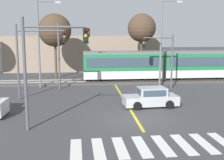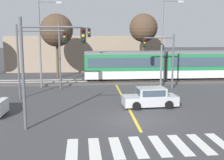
# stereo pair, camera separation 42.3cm
# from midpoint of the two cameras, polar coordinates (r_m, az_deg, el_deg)

# --- Properties ---
(ground_plane) EXTENTS (200.00, 200.00, 0.00)m
(ground_plane) POSITION_cam_midpoint_polar(r_m,az_deg,el_deg) (18.69, 4.40, -8.16)
(ground_plane) COLOR #3D3D3F
(track_bed) EXTENTS (120.00, 4.00, 0.18)m
(track_bed) POSITION_cam_midpoint_polar(r_m,az_deg,el_deg) (33.14, -0.08, -0.24)
(track_bed) COLOR #4C4742
(track_bed) RESTS_ON ground
(rail_near) EXTENTS (120.00, 0.08, 0.10)m
(rail_near) POSITION_cam_midpoint_polar(r_m,az_deg,el_deg) (32.41, 0.04, -0.21)
(rail_near) COLOR #939399
(rail_near) RESTS_ON track_bed
(rail_far) EXTENTS (120.00, 0.08, 0.10)m
(rail_far) POSITION_cam_midpoint_polar(r_m,az_deg,el_deg) (33.83, -0.20, 0.19)
(rail_far) COLOR #939399
(rail_far) RESTS_ON track_bed
(light_rail_tram) EXTENTS (18.50, 2.64, 3.43)m
(light_rail_tram) POSITION_cam_midpoint_polar(r_m,az_deg,el_deg) (33.90, 9.66, 3.18)
(light_rail_tram) COLOR silver
(light_rail_tram) RESTS_ON track_bed
(crosswalk_stripe_0) EXTENTS (0.64, 2.82, 0.01)m
(crosswalk_stripe_0) POSITION_cam_midpoint_polar(r_m,az_deg,el_deg) (14.31, -8.19, -13.84)
(crosswalk_stripe_0) COLOR silver
(crosswalk_stripe_0) RESTS_ON ground
(crosswalk_stripe_1) EXTENTS (0.64, 2.82, 0.01)m
(crosswalk_stripe_1) POSITION_cam_midpoint_polar(r_m,az_deg,el_deg) (14.33, -3.66, -13.73)
(crosswalk_stripe_1) COLOR silver
(crosswalk_stripe_1) RESTS_ON ground
(crosswalk_stripe_2) EXTENTS (0.64, 2.82, 0.01)m
(crosswalk_stripe_2) POSITION_cam_midpoint_polar(r_m,az_deg,el_deg) (14.43, 0.83, -13.54)
(crosswalk_stripe_2) COLOR silver
(crosswalk_stripe_2) RESTS_ON ground
(crosswalk_stripe_3) EXTENTS (0.64, 2.82, 0.01)m
(crosswalk_stripe_3) POSITION_cam_midpoint_polar(r_m,az_deg,el_deg) (14.62, 5.22, -13.27)
(crosswalk_stripe_3) COLOR silver
(crosswalk_stripe_3) RESTS_ON ground
(crosswalk_stripe_4) EXTENTS (0.64, 2.82, 0.01)m
(crosswalk_stripe_4) POSITION_cam_midpoint_polar(r_m,az_deg,el_deg) (14.88, 9.46, -12.94)
(crosswalk_stripe_4) COLOR silver
(crosswalk_stripe_4) RESTS_ON ground
(crosswalk_stripe_5) EXTENTS (0.64, 2.82, 0.01)m
(crosswalk_stripe_5) POSITION_cam_midpoint_polar(r_m,az_deg,el_deg) (15.22, 13.53, -12.56)
(crosswalk_stripe_5) COLOR silver
(crosswalk_stripe_5) RESTS_ON ground
(crosswalk_stripe_6) EXTENTS (0.64, 2.82, 0.01)m
(crosswalk_stripe_6) POSITION_cam_midpoint_polar(r_m,az_deg,el_deg) (15.63, 17.39, -12.14)
(crosswalk_stripe_6) COLOR silver
(crosswalk_stripe_6) RESTS_ON ground
(crosswalk_stripe_7) EXTENTS (0.64, 2.82, 0.01)m
(crosswalk_stripe_7) POSITION_cam_midpoint_polar(r_m,az_deg,el_deg) (16.10, 21.03, -11.70)
(crosswalk_stripe_7) COLOR silver
(crosswalk_stripe_7) RESTS_ON ground
(lane_centre_line) EXTENTS (0.20, 15.27, 0.01)m
(lane_centre_line) POSITION_cam_midpoint_polar(r_m,az_deg,el_deg) (23.78, 2.17, -4.31)
(lane_centre_line) COLOR gold
(lane_centre_line) RESTS_ON ground
(sedan_crossing) EXTENTS (4.30, 2.12, 1.52)m
(sedan_crossing) POSITION_cam_midpoint_polar(r_m,az_deg,el_deg) (22.07, 7.32, -3.60)
(sedan_crossing) COLOR #B7BABF
(sedan_crossing) RESTS_ON ground
(traffic_light_far_left) EXTENTS (3.25, 0.38, 6.75)m
(traffic_light_far_left) POSITION_cam_midpoint_polar(r_m,az_deg,el_deg) (28.90, -9.23, 6.75)
(traffic_light_far_left) COLOR #515459
(traffic_light_far_left) RESTS_ON ground
(traffic_light_near_left) EXTENTS (3.75, 0.38, 6.56)m
(traffic_light_near_left) POSITION_cam_midpoint_polar(r_m,az_deg,el_deg) (16.57, -14.06, 4.39)
(traffic_light_near_left) COLOR #515459
(traffic_light_near_left) RESTS_ON ground
(traffic_light_mid_left) EXTENTS (4.25, 0.38, 6.41)m
(traffic_light_mid_left) POSITION_cam_midpoint_polar(r_m,az_deg,el_deg) (25.04, -16.04, 5.78)
(traffic_light_mid_left) COLOR #515459
(traffic_light_mid_left) RESTS_ON ground
(traffic_light_far_right) EXTENTS (3.25, 0.38, 5.59)m
(traffic_light_far_right) POSITION_cam_midpoint_polar(r_m,az_deg,el_deg) (29.06, 9.64, 5.45)
(traffic_light_far_right) COLOR #515459
(traffic_light_far_right) RESTS_ON ground
(street_lamp_west) EXTENTS (2.47, 0.28, 9.05)m
(street_lamp_west) POSITION_cam_midpoint_polar(r_m,az_deg,el_deg) (30.10, -14.67, 8.16)
(street_lamp_west) COLOR slate
(street_lamp_west) RESTS_ON ground
(street_lamp_centre) EXTENTS (2.19, 0.28, 9.18)m
(street_lamp_centre) POSITION_cam_midpoint_polar(r_m,az_deg,el_deg) (30.14, 9.86, 8.38)
(street_lamp_centre) COLOR slate
(street_lamp_centre) RESTS_ON ground
(bare_tree_west) EXTENTS (4.13, 4.13, 8.13)m
(bare_tree_west) POSITION_cam_midpoint_polar(r_m,az_deg,el_deg) (36.36, -11.88, 9.82)
(bare_tree_west) COLOR brown
(bare_tree_west) RESTS_ON ground
(bare_tree_east) EXTENTS (3.66, 3.66, 8.22)m
(bare_tree_east) POSITION_cam_midpoint_polar(r_m,az_deg,el_deg) (37.18, 5.72, 10.43)
(bare_tree_east) COLOR brown
(bare_tree_east) RESTS_ON ground
(building_backdrop_far) EXTENTS (23.49, 6.00, 5.32)m
(building_backdrop_far) POSITION_cam_midpoint_polar(r_m,az_deg,el_deg) (44.50, -6.04, 5.49)
(building_backdrop_far) COLOR gray
(building_backdrop_far) RESTS_ON ground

